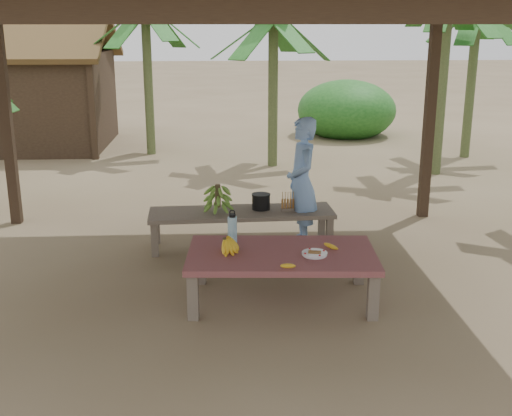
{
  "coord_description": "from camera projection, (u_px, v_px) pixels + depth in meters",
  "views": [
    {
      "loc": [
        -0.03,
        -6.19,
        2.62
      ],
      "look_at": [
        0.33,
        0.07,
        0.8
      ],
      "focal_mm": 45.0,
      "sensor_mm": 36.0,
      "label": 1
    }
  ],
  "objects": [
    {
      "name": "ground",
      "position": [
        225.0,
        284.0,
        6.67
      ],
      "size": [
        80.0,
        80.0,
        0.0
      ],
      "primitive_type": "plane",
      "color": "brown",
      "rests_on": "ground"
    },
    {
      "name": "banana_plant_ne",
      "position": [
        449.0,
        3.0,
        10.71
      ],
      "size": [
        1.8,
        1.8,
        3.42
      ],
      "color": "#596638",
      "rests_on": "ground"
    },
    {
      "name": "banana_plant_nw",
      "position": [
        145.0,
        20.0,
        12.53
      ],
      "size": [
        1.8,
        1.8,
        3.15
      ],
      "color": "#596638",
      "rests_on": "ground"
    },
    {
      "name": "green_banana_stalk",
      "position": [
        218.0,
        197.0,
        7.59
      ],
      "size": [
        0.32,
        0.32,
        0.35
      ],
      "primitive_type": null,
      "rotation": [
        0.0,
        0.0,
        0.05
      ],
      "color": "#598C2D",
      "rests_on": "bench"
    },
    {
      "name": "ripe_banana_bunch",
      "position": [
        225.0,
        244.0,
        6.13
      ],
      "size": [
        0.32,
        0.3,
        0.16
      ],
      "primitive_type": null,
      "rotation": [
        0.0,
        0.0,
        -0.33
      ],
      "color": "yellow",
      "rests_on": "work_table"
    },
    {
      "name": "pavilion",
      "position": [
        219.0,
        4.0,
        5.88
      ],
      "size": [
        6.6,
        5.6,
        2.95
      ],
      "color": "black",
      "rests_on": "ground"
    },
    {
      "name": "water_flask",
      "position": [
        232.0,
        229.0,
        6.39
      ],
      "size": [
        0.09,
        0.09,
        0.34
      ],
      "color": "teal",
      "rests_on": "work_table"
    },
    {
      "name": "banana_plant_n",
      "position": [
        273.0,
        30.0,
        11.49
      ],
      "size": [
        1.8,
        1.8,
        2.97
      ],
      "color": "#596638",
      "rests_on": "ground"
    },
    {
      "name": "loose_banana_front",
      "position": [
        288.0,
        266.0,
        5.74
      ],
      "size": [
        0.16,
        0.07,
        0.04
      ],
      "primitive_type": "ellipsoid",
      "rotation": [
        0.0,
        0.0,
        1.78
      ],
      "color": "yellow",
      "rests_on": "work_table"
    },
    {
      "name": "plate",
      "position": [
        315.0,
        254.0,
        6.05
      ],
      "size": [
        0.24,
        0.24,
        0.04
      ],
      "color": "white",
      "rests_on": "work_table"
    },
    {
      "name": "woman",
      "position": [
        302.0,
        182.0,
        7.66
      ],
      "size": [
        0.44,
        0.61,
        1.56
      ],
      "primitive_type": "imported",
      "rotation": [
        0.0,
        0.0,
        -1.45
      ],
      "color": "#79A2E4",
      "rests_on": "ground"
    },
    {
      "name": "loose_banana_side",
      "position": [
        331.0,
        246.0,
        6.25
      ],
      "size": [
        0.15,
        0.15,
        0.04
      ],
      "primitive_type": "ellipsoid",
      "rotation": [
        0.0,
        0.0,
        0.77
      ],
      "color": "yellow",
      "rests_on": "work_table"
    },
    {
      "name": "work_table",
      "position": [
        282.0,
        258.0,
        6.17
      ],
      "size": [
        1.86,
        1.1,
        0.5
      ],
      "rotation": [
        0.0,
        0.0,
        -0.06
      ],
      "color": "brown",
      "rests_on": "ground"
    },
    {
      "name": "cooking_pot",
      "position": [
        261.0,
        202.0,
        7.71
      ],
      "size": [
        0.22,
        0.22,
        0.18
      ],
      "primitive_type": "cylinder",
      "color": "black",
      "rests_on": "bench"
    },
    {
      "name": "bench",
      "position": [
        242.0,
        215.0,
        7.68
      ],
      "size": [
        2.23,
        0.7,
        0.45
      ],
      "rotation": [
        0.0,
        0.0,
        0.05
      ],
      "color": "brown",
      "rests_on": "ground"
    },
    {
      "name": "hut",
      "position": [
        11.0,
        95.0,
        13.79
      ],
      "size": [
        4.4,
        3.43,
        2.85
      ],
      "color": "black",
      "rests_on": "ground"
    },
    {
      "name": "banana_plant_far",
      "position": [
        477.0,
        16.0,
        12.21
      ],
      "size": [
        1.8,
        1.8,
        3.23
      ],
      "color": "#596638",
      "rests_on": "ground"
    },
    {
      "name": "skewer_rack",
      "position": [
        288.0,
        201.0,
        7.64
      ],
      "size": [
        0.18,
        0.09,
        0.24
      ],
      "primitive_type": null,
      "rotation": [
        0.0,
        0.0,
        0.05
      ],
      "color": "#A57F47",
      "rests_on": "bench"
    }
  ]
}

